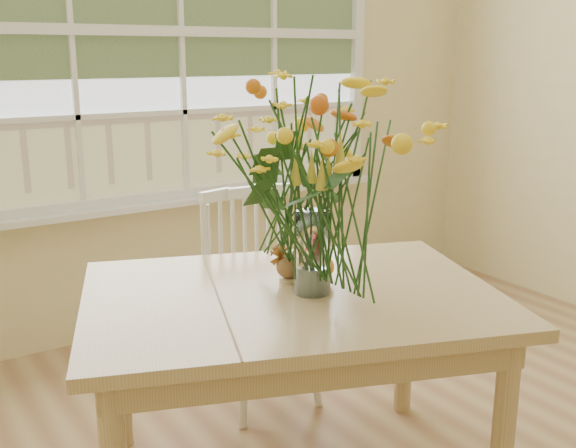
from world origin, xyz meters
TOP-DOWN VIEW (x-y plane):
  - wall_back at (0.00, 2.25)m, footprint 4.00×0.02m
  - window at (0.00, 2.21)m, footprint 2.42×0.12m
  - dining_table at (-0.35, 0.69)m, footprint 1.55×1.33m
  - windsor_chair at (-0.12, 1.31)m, footprint 0.44×0.42m
  - flower_vase at (-0.30, 0.65)m, footprint 0.55×0.55m
  - pumpkin at (-0.21, 0.73)m, footprint 0.11×0.11m
  - turkey_figurine at (-0.29, 0.78)m, footprint 0.11×0.10m
  - dark_gourd at (-0.16, 0.90)m, footprint 0.13×0.08m

SIDE VIEW (x-z plane):
  - windsor_chair at x=-0.12m, z-range 0.06..0.94m
  - dining_table at x=-0.35m, z-range 0.26..0.96m
  - dark_gourd at x=-0.16m, z-range 0.70..0.77m
  - pumpkin at x=-0.21m, z-range 0.70..0.79m
  - turkey_figurine at x=-0.29m, z-range 0.69..0.80m
  - flower_vase at x=-0.30m, z-range 0.77..1.42m
  - wall_back at x=0.00m, z-range 0.00..2.70m
  - window at x=0.00m, z-range 0.66..2.40m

